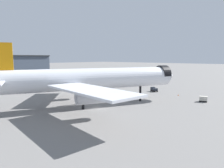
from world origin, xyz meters
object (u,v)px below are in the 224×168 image
at_px(service_truck_front, 85,84).
at_px(baggage_tug_wing, 154,89).
at_px(baggage_cart_trailing, 203,99).
at_px(traffic_cone_near_nose, 178,95).
at_px(airliner_near_gate, 88,79).

bearing_deg(service_truck_front, baggage_tug_wing, 121.55).
relative_size(baggage_cart_trailing, traffic_cone_near_nose, 4.89).
bearing_deg(baggage_tug_wing, baggage_cart_trailing, -173.39).
xyz_separation_m(airliner_near_gate, baggage_tug_wing, (36.00, -0.78, -7.02)).
bearing_deg(airliner_near_gate, traffic_cone_near_nose, 4.36).
height_order(airliner_near_gate, service_truck_front, airliner_near_gate).
relative_size(airliner_near_gate, baggage_cart_trailing, 21.73).
bearing_deg(baggage_cart_trailing, baggage_tug_wing, 146.22).
xyz_separation_m(airliner_near_gate, service_truck_front, (23.80, 30.12, -6.40)).
bearing_deg(traffic_cone_near_nose, service_truck_front, 103.82).
xyz_separation_m(baggage_cart_trailing, traffic_cone_near_nose, (4.85, 10.85, -0.70)).
distance_m(service_truck_front, traffic_cone_near_nose, 43.86).
relative_size(service_truck_front, traffic_cone_near_nose, 10.39).
bearing_deg(baggage_cart_trailing, traffic_cone_near_nose, 138.41).
height_order(baggage_cart_trailing, traffic_cone_near_nose, baggage_cart_trailing).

